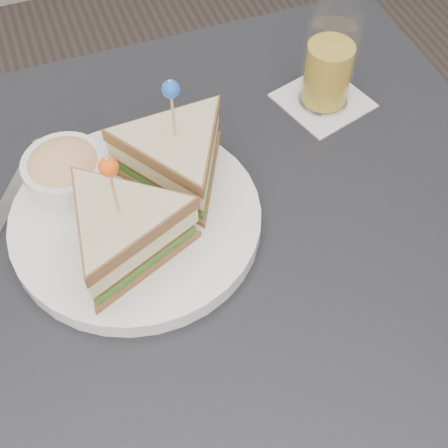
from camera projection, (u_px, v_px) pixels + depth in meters
table at (219, 294)px, 0.75m from camera, size 0.80×0.80×0.75m
plate_meal at (139, 197)px, 0.69m from camera, size 0.34×0.32×0.17m
cutlery_knife at (5, 211)px, 0.73m from camera, size 0.13×0.19×0.01m
drink_set at (329, 66)px, 0.80m from camera, size 0.13×0.13×0.14m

